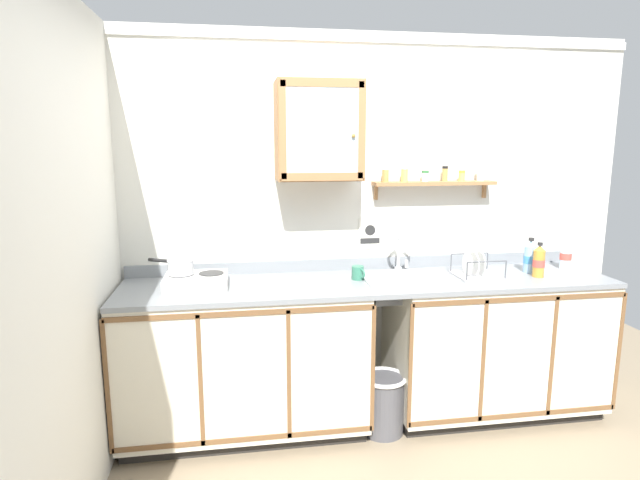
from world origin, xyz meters
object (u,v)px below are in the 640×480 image
sink (401,281)px  hot_plate_stove (196,281)px  bottle_water_clear_2 (566,255)px  dish_rack (476,271)px  bottle_juice_amber_1 (539,261)px  warning_sign (370,234)px  trash_bin (383,403)px  saucepan (180,266)px  wall_cabinet (318,131)px  bottle_water_blue_0 (530,257)px  mug (358,273)px

sink → hot_plate_stove: 1.31m
sink → bottle_water_clear_2: bearing=2.2°
dish_rack → bottle_juice_amber_1: bearing=-9.9°
bottle_juice_amber_1 → warning_sign: warning_sign is taller
trash_bin → bottle_juice_amber_1: bearing=4.2°
hot_plate_stove → trash_bin: 1.41m
sink → saucepan: bearing=179.2°
wall_cabinet → warning_sign: wall_cabinet is taller
saucepan → bottle_water_blue_0: (2.30, -0.02, -0.02)m
dish_rack → hot_plate_stove: bearing=178.5°
bottle_water_blue_0 → bottle_juice_amber_1: (-0.01, -0.12, -0.00)m
bottle_water_blue_0 → dish_rack: bottle_water_blue_0 is taller
saucepan → trash_bin: (1.24, -0.22, -0.89)m
bottle_water_blue_0 → mug: size_ratio=2.16×
mug → saucepan: bearing=178.9°
saucepan → dish_rack: size_ratio=1.01×
sink → wall_cabinet: size_ratio=0.83×
sink → bottle_water_clear_2: (1.20, 0.05, 0.12)m
dish_rack → warning_sign: (-0.64, 0.33, 0.20)m
dish_rack → sink: bearing=173.9°
saucepan → bottle_juice_amber_1: bottle_juice_amber_1 is taller
warning_sign → bottle_juice_amber_1: bearing=-20.9°
sink → trash_bin: bearing=-129.4°
mug → hot_plate_stove: bearing=-179.8°
sink → bottle_water_blue_0: sink is taller
trash_bin → bottle_water_blue_0: bearing=10.3°
sink → dish_rack: bearing=-6.1°
bottle_juice_amber_1 → dish_rack: 0.41m
bottle_water_clear_2 → sink: bearing=-177.8°
hot_plate_stove → saucepan: saucepan is taller
bottle_juice_amber_1 → warning_sign: size_ratio=1.08×
hot_plate_stove → saucepan: size_ratio=1.31×
saucepan → mug: 1.11m
sink → hot_plate_stove: sink is taller
bottle_water_blue_0 → bottle_water_clear_2: bottle_water_blue_0 is taller
sink → warning_sign: warning_sign is taller
bottle_water_blue_0 → mug: bottle_water_blue_0 is taller
hot_plate_stove → trash_bin: hot_plate_stove is taller
mug → trash_bin: 0.84m
dish_rack → warning_sign: warning_sign is taller
warning_sign → dish_rack: bearing=-27.2°
sink → saucepan: (-1.40, 0.02, 0.15)m
bottle_juice_amber_1 → warning_sign: bearing=159.1°
bottle_water_blue_0 → bottle_water_clear_2: bearing=9.7°
warning_sign → trash_bin: 1.12m
wall_cabinet → trash_bin: size_ratio=1.58×
bottle_water_clear_2 → mug: 1.49m
bottle_juice_amber_1 → wall_cabinet: bearing=170.6°
saucepan → warning_sign: bearing=11.5°
hot_plate_stove → mug: size_ratio=3.42×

